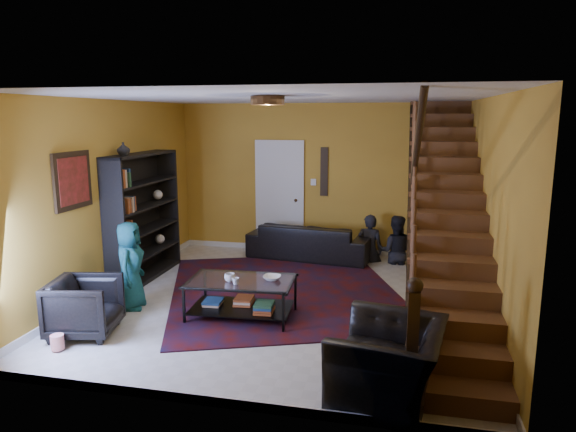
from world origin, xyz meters
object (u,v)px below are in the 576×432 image
object	(u,v)px
coffee_table	(241,295)
sofa	(310,241)
bookshelf	(144,219)
armchair_right	(388,362)
armchair_left	(85,307)

from	to	relation	value
coffee_table	sofa	bearing A→B (deg)	83.11
bookshelf	armchair_right	size ratio (longest dim) A/B	1.84
bookshelf	armchair_left	size ratio (longest dim) A/B	2.65
bookshelf	armchair_right	distance (m)	4.87
bookshelf	armchair_right	world-z (taller)	bookshelf
sofa	armchair_right	distance (m)	4.80
armchair_left	coffee_table	bearing A→B (deg)	-73.61
bookshelf	sofa	distance (m)	2.99
bookshelf	armchair_left	bearing A→B (deg)	-80.80
armchair_left	coffee_table	distance (m)	1.88
bookshelf	armchair_left	world-z (taller)	bookshelf
sofa	bookshelf	bearing A→B (deg)	42.78
bookshelf	armchair_left	distance (m)	2.31
sofa	coffee_table	distance (m)	3.01
armchair_left	armchair_right	distance (m)	3.61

